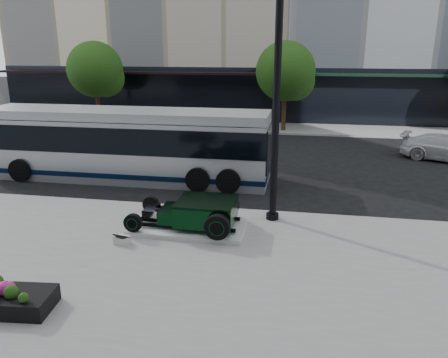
% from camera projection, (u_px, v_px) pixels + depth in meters
% --- Properties ---
extents(ground, '(120.00, 120.00, 0.00)m').
position_uv_depth(ground, '(241.00, 193.00, 16.86)').
color(ground, black).
rests_on(ground, ground).
extents(sidewalk_far, '(70.00, 4.00, 0.12)m').
position_uv_depth(sidewalk_far, '(269.00, 128.00, 30.03)').
color(sidewalk_far, gray).
rests_on(sidewalk_far, ground).
extents(street_trees, '(29.80, 3.80, 5.70)m').
position_uv_depth(street_trees, '(288.00, 74.00, 27.89)').
color(street_trees, black).
rests_on(street_trees, sidewalk_far).
extents(display_plinth, '(3.40, 1.80, 0.15)m').
position_uv_depth(display_plinth, '(189.00, 227.00, 13.20)').
color(display_plinth, silver).
rests_on(display_plinth, sidewalk_near).
extents(hot_rod, '(3.22, 2.00, 0.81)m').
position_uv_depth(hot_rod, '(199.00, 212.00, 13.00)').
color(hot_rod, black).
rests_on(hot_rod, display_plinth).
extents(info_plaque, '(0.46, 0.39, 0.31)m').
position_uv_depth(info_plaque, '(122.00, 240.00, 12.20)').
color(info_plaque, silver).
rests_on(info_plaque, sidewalk_near).
extents(lamppost, '(0.40, 0.40, 7.33)m').
position_uv_depth(lamppost, '(276.00, 113.00, 13.04)').
color(lamppost, black).
rests_on(lamppost, sidewalk_near).
extents(flower_planter, '(1.97, 1.13, 0.61)m').
position_uv_depth(flower_planter, '(7.00, 299.00, 9.14)').
color(flower_planter, black).
rests_on(flower_planter, sidewalk_near).
extents(transit_bus, '(12.12, 2.88, 2.92)m').
position_uv_depth(transit_bus, '(127.00, 144.00, 18.41)').
color(transit_bus, silver).
rests_on(transit_bus, ground).
extents(white_sedan, '(4.68, 3.31, 1.26)m').
position_uv_depth(white_sedan, '(448.00, 148.00, 21.47)').
color(white_sedan, silver).
rests_on(white_sedan, ground).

